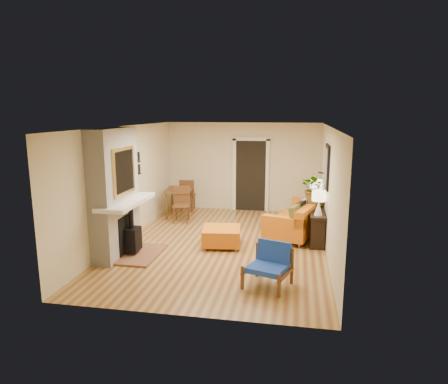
{
  "coord_description": "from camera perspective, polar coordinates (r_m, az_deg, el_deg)",
  "views": [
    {
      "loc": [
        1.58,
        -8.39,
        2.92
      ],
      "look_at": [
        0.0,
        0.2,
        1.15
      ],
      "focal_mm": 32.0,
      "sensor_mm": 36.0,
      "label": 1
    }
  ],
  "objects": [
    {
      "name": "dining_table",
      "position": [
        11.28,
        -6.04,
        -0.34
      ],
      "size": [
        0.91,
        1.8,
        0.95
      ],
      "color": "brown",
      "rests_on": "ground"
    },
    {
      "name": "lamp_near",
      "position": [
        8.75,
        13.4,
        -1.11
      ],
      "size": [
        0.3,
        0.3,
        0.54
      ],
      "color": "white",
      "rests_on": "console_table"
    },
    {
      "name": "room_shell",
      "position": [
        11.19,
        5.31,
        2.79
      ],
      "size": [
        6.5,
        6.5,
        6.5
      ],
      "color": "#B88E46",
      "rests_on": "ground"
    },
    {
      "name": "houseplant",
      "position": [
        9.59,
        13.11,
        0.58
      ],
      "size": [
        0.92,
        0.84,
        0.87
      ],
      "primitive_type": "imported",
      "rotation": [
        0.0,
        0.0,
        0.24
      ],
      "color": "#1E5919",
      "rests_on": "console_table"
    },
    {
      "name": "lamp_far",
      "position": [
        10.13,
        13.02,
        0.6
      ],
      "size": [
        0.3,
        0.3,
        0.54
      ],
      "color": "white",
      "rests_on": "console_table"
    },
    {
      "name": "console_table",
      "position": [
        9.53,
        13.07,
        -3.08
      ],
      "size": [
        0.34,
        1.85,
        0.72
      ],
      "color": "black",
      "rests_on": "ground"
    },
    {
      "name": "fireplace",
      "position": [
        8.38,
        -15.12,
        -0.51
      ],
      "size": [
        1.09,
        1.68,
        2.6
      ],
      "color": "white",
      "rests_on": "ground"
    },
    {
      "name": "sofa",
      "position": [
        9.84,
        10.98,
        -3.64
      ],
      "size": [
        1.62,
        2.45,
        0.89
      ],
      "color": "silver",
      "rests_on": "ground"
    },
    {
      "name": "ottoman",
      "position": [
        8.82,
        -0.36,
        -6.23
      ],
      "size": [
        0.91,
        0.91,
        0.41
      ],
      "color": "silver",
      "rests_on": "ground"
    },
    {
      "name": "blue_chair",
      "position": [
        6.94,
        6.58,
        -9.95
      ],
      "size": [
        0.88,
        0.87,
        0.73
      ],
      "color": "brown",
      "rests_on": "ground"
    }
  ]
}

